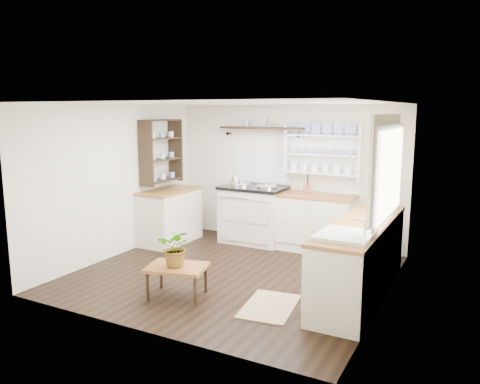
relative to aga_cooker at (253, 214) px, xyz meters
The scene contains 19 objects.
floor 1.71m from the aga_cooker, 73.82° to the right, with size 4.00×3.80×0.01m, color black.
wall_back 0.87m from the aga_cooker, 35.95° to the left, with size 4.00×0.02×2.30m, color beige.
wall_right 2.99m from the aga_cooker, 32.59° to the right, with size 0.02×3.80×2.30m, color beige.
wall_left 2.30m from the aga_cooker, 134.54° to the right, with size 0.02×3.80×2.30m, color beige.
ceiling 2.44m from the aga_cooker, 73.82° to the right, with size 4.00×3.80×0.01m, color white.
window 2.99m from the aga_cooker, 30.56° to the right, with size 0.08×1.55×1.22m.
aga_cooker is the anchor object (origin of this frame).
back_cabinets 1.06m from the aga_cooker, ahead, with size 1.27×0.63×0.90m.
right_cabinets 2.61m from the aga_cooker, 34.29° to the right, with size 0.62×2.43×0.90m.
belfast_sink 3.11m from the aga_cooker, 45.84° to the right, with size 0.55×0.60×0.45m.
left_cabinets 1.41m from the aga_cooker, 151.72° to the right, with size 0.62×1.13×0.90m.
plate_rack 1.57m from the aga_cooker, 14.88° to the left, with size 1.20×0.22×0.90m.
high_shelf 1.44m from the aga_cooker, 75.04° to the left, with size 1.50×0.29×0.16m.
left_shelving 1.87m from the aga_cooker, 154.19° to the right, with size 0.28×0.80×1.05m, color black.
kettle 0.62m from the aga_cooker, 156.85° to the right, with size 0.16×0.16×0.20m, color silver, non-canonical shape.
utensil_crock 1.03m from the aga_cooker, ahead, with size 0.11×0.11×0.13m, color brown.
center_table 2.56m from the aga_cooker, 84.85° to the right, with size 0.79×0.64×0.38m.
potted_plant 2.56m from the aga_cooker, 84.85° to the right, with size 0.41×0.36×0.46m, color #3F7233.
floor_rug 2.73m from the aga_cooker, 59.87° to the right, with size 0.55×0.85×0.02m, color #84644D.
Camera 1 is at (2.94, -5.36, 2.21)m, focal length 35.00 mm.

